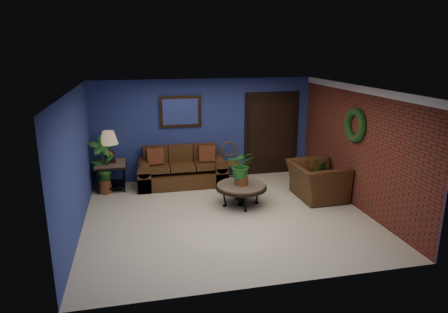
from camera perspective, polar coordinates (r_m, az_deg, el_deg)
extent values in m
plane|color=beige|center=(8.04, 0.42, -8.38)|extent=(5.50, 5.50, 0.00)
cube|color=navy|center=(10.01, -2.77, 3.91)|extent=(5.50, 0.04, 2.50)
cube|color=navy|center=(7.52, -20.45, -0.95)|extent=(0.04, 5.00, 2.50)
cube|color=maroon|center=(8.64, 18.51, 1.28)|extent=(0.04, 5.00, 2.50)
cube|color=white|center=(7.39, 0.46, 9.65)|extent=(5.50, 5.00, 0.02)
cube|color=white|center=(8.43, 19.02, 9.06)|extent=(0.03, 5.00, 0.14)
cube|color=#3C2814|center=(9.80, -6.25, 6.39)|extent=(1.02, 0.06, 0.77)
cube|color=black|center=(10.45, 6.78, 3.19)|extent=(1.44, 0.06, 2.18)
torus|color=black|center=(8.56, 18.25, 4.26)|extent=(0.16, 0.72, 0.72)
cube|color=#482B14|center=(9.72, -6.01, -3.09)|extent=(2.11, 0.91, 0.35)
cube|color=#482B14|center=(9.94, -6.28, -0.76)|extent=(1.81, 0.25, 0.86)
cube|color=#482B14|center=(9.52, -9.62, -1.58)|extent=(0.58, 0.62, 0.13)
cube|color=#482B14|center=(9.56, -6.02, -1.37)|extent=(0.58, 0.62, 0.13)
cube|color=#482B14|center=(9.65, -2.47, -1.15)|extent=(0.58, 0.62, 0.13)
cube|color=#482B14|center=(9.64, -11.35, -3.04)|extent=(0.31, 0.91, 0.48)
cube|color=#482B14|center=(9.83, -0.78, -2.37)|extent=(0.31, 0.91, 0.48)
cube|color=#603018|center=(9.48, -9.78, 0.00)|extent=(0.38, 0.12, 0.38)
cube|color=#603018|center=(9.61, -2.45, 0.42)|extent=(0.38, 0.12, 0.38)
cylinder|color=#494540|center=(8.37, 2.47, -4.18)|extent=(1.01, 1.01, 0.05)
cylinder|color=black|center=(8.39, 2.47, -4.41)|extent=(1.07, 1.07, 0.05)
cylinder|color=black|center=(8.45, 2.46, -5.65)|extent=(0.14, 0.14, 0.41)
cube|color=#494540|center=(9.60, -15.91, -0.96)|extent=(0.68, 0.68, 0.05)
cube|color=black|center=(9.61, -15.89, -1.18)|extent=(0.72, 0.72, 0.04)
cube|color=black|center=(9.75, -15.69, -3.86)|extent=(0.61, 0.61, 0.03)
cylinder|color=black|center=(9.44, -17.59, -3.38)|extent=(0.03, 0.03, 0.63)
cylinder|color=black|center=(9.40, -14.12, -3.19)|extent=(0.03, 0.03, 0.63)
cylinder|color=black|center=(9.99, -17.33, -2.34)|extent=(0.03, 0.03, 0.63)
cylinder|color=black|center=(9.95, -14.05, -2.16)|extent=(0.03, 0.03, 0.63)
cylinder|color=#3C2814|center=(9.59, -15.93, -0.66)|extent=(0.26, 0.26, 0.05)
sphere|color=#3C2814|center=(9.55, -15.99, 0.08)|extent=(0.23, 0.23, 0.23)
cylinder|color=#3C2814|center=(9.50, -16.07, 1.20)|extent=(0.03, 0.03, 0.30)
cone|color=#9D845A|center=(9.46, -16.17, 2.45)|extent=(0.43, 0.43, 0.30)
cube|color=brown|center=(9.88, 1.05, -0.97)|extent=(0.44, 0.44, 0.04)
torus|color=brown|center=(9.97, 0.75, 1.09)|extent=(0.39, 0.06, 0.39)
cylinder|color=brown|center=(9.74, 0.36, -2.67)|extent=(0.03, 0.03, 0.43)
cylinder|color=brown|center=(9.84, 2.33, -2.50)|extent=(0.03, 0.03, 0.43)
cylinder|color=brown|center=(10.07, -0.20, -2.08)|extent=(0.03, 0.03, 0.43)
cylinder|color=brown|center=(10.16, 1.71, -1.91)|extent=(0.03, 0.03, 0.43)
imported|color=#482B14|center=(9.03, 13.11, -3.38)|extent=(1.09, 1.24, 0.79)
cylinder|color=brown|center=(8.34, 2.48, -3.44)|extent=(0.28, 0.28, 0.18)
imported|color=#195019|center=(8.23, 2.51, -1.17)|extent=(0.68, 0.64, 0.61)
cylinder|color=brown|center=(9.49, 13.25, -4.35)|extent=(0.26, 0.26, 0.20)
imported|color=#195019|center=(9.38, 13.39, -2.30)|extent=(0.38, 0.32, 0.61)
cylinder|color=brown|center=(9.58, -16.65, -4.09)|extent=(0.34, 0.34, 0.30)
imported|color=#195019|center=(9.39, -16.94, -0.44)|extent=(0.64, 0.50, 1.07)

